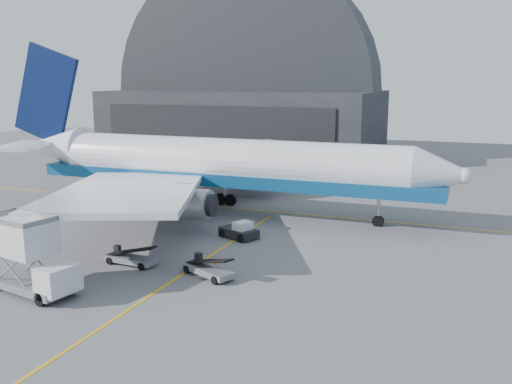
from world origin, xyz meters
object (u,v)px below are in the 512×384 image
at_px(airliner, 211,164).
at_px(belt_loader_b, 208,269).
at_px(catering_truck, 28,257).
at_px(pushback_tug, 240,231).
at_px(belt_loader_a, 130,258).

distance_m(airliner, belt_loader_b, 21.58).
distance_m(catering_truck, pushback_tug, 19.52).
xyz_separation_m(belt_loader_a, belt_loader_b, (6.87, -0.20, 0.03)).
distance_m(pushback_tug, belt_loader_b, 10.46).
relative_size(airliner, belt_loader_b, 11.21).
distance_m(pushback_tug, belt_loader_a, 11.31).
xyz_separation_m(airliner, belt_loader_b, (8.81, -19.13, -4.68)).
bearing_deg(belt_loader_b, pushback_tug, 124.58).
xyz_separation_m(pushback_tug, belt_loader_a, (-5.08, -10.11, -0.08)).
relative_size(belt_loader_a, belt_loader_b, 0.97).
bearing_deg(pushback_tug, belt_loader_b, -55.73).
relative_size(catering_truck, pushback_tug, 1.90).
height_order(airliner, belt_loader_a, airliner).
distance_m(catering_truck, belt_loader_a, 8.37).
bearing_deg(belt_loader_a, belt_loader_b, 3.18).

